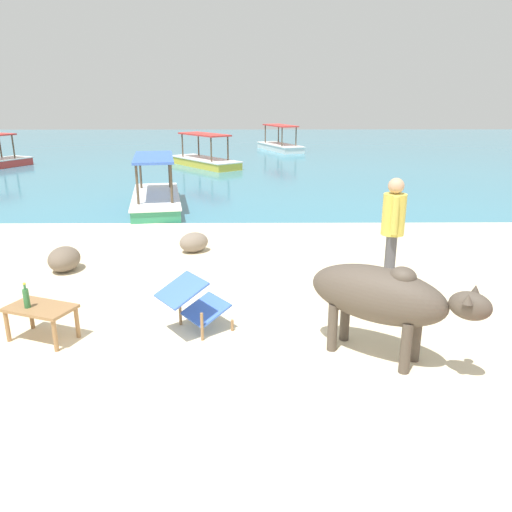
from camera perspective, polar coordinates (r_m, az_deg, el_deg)
name	(u,v)px	position (r m, az deg, el deg)	size (l,w,h in m)	color
sand_beach	(199,416)	(4.70, -6.49, -17.58)	(18.00, 14.00, 0.04)	beige
water_surface	(242,152)	(25.96, -1.57, 11.67)	(60.00, 36.00, 0.03)	teal
cow	(381,296)	(5.39, 14.01, -4.44)	(1.74, 1.42, 1.06)	#4C4238
low_bench_table	(41,312)	(6.24, -23.24, -5.85)	(0.87, 0.68, 0.41)	olive
bottle	(26,298)	(6.21, -24.62, -4.32)	(0.07, 0.07, 0.30)	#2D6B38
deck_chair_near	(194,301)	(5.96, -7.06, -5.11)	(0.93, 0.88, 0.68)	olive
person_standing	(393,226)	(7.31, 15.27, 3.33)	(0.32, 0.50, 1.62)	#4C4C51
shore_rock_large	(194,242)	(9.09, -7.06, 1.56)	(0.53, 0.40, 0.36)	gray
shore_rock_medium	(64,259)	(8.60, -20.94, -0.32)	(0.61, 0.48, 0.39)	#6B5B4C
boat_white	(280,145)	(26.77, 2.74, 12.47)	(2.40, 3.84, 1.29)	white
boat_green	(156,197)	(13.04, -11.29, 6.61)	(1.78, 3.82, 1.29)	#338E66
boat_yellow	(205,160)	(20.64, -5.82, 10.84)	(3.15, 3.62, 1.29)	gold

